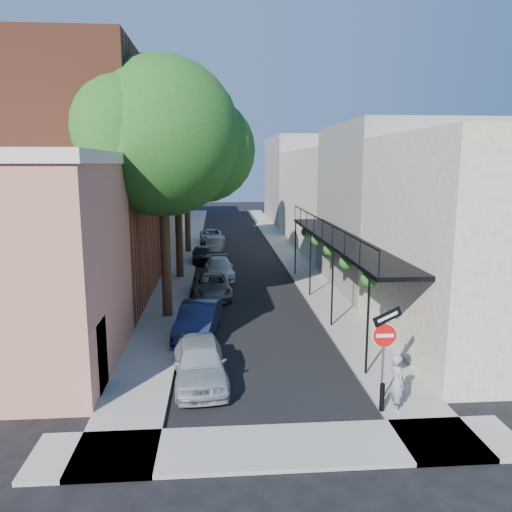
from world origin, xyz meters
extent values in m
plane|color=black|center=(0.00, 0.00, 0.00)|extent=(160.00, 160.00, 0.00)
cube|color=black|center=(0.00, 30.00, 0.01)|extent=(6.00, 64.00, 0.01)
cube|color=gray|center=(-4.00, 30.00, 0.06)|extent=(2.00, 64.00, 0.12)
cube|color=gray|center=(4.00, 30.00, 0.06)|extent=(2.00, 64.00, 0.12)
cube|color=gray|center=(0.00, -1.00, 0.06)|extent=(12.00, 2.00, 0.12)
cube|color=beige|center=(-5.05, 2.50, 1.20)|extent=(0.10, 1.20, 2.20)
cube|color=brown|center=(-10.00, 14.00, 6.00)|extent=(10.00, 12.00, 12.00)
cube|color=gray|center=(-5.02, 14.00, 8.00)|extent=(0.06, 7.00, 4.00)
cube|color=gray|center=(-9.00, 26.00, 4.50)|extent=(8.00, 12.00, 9.00)
cube|color=beige|center=(-9.00, 40.00, 5.00)|extent=(8.00, 16.00, 10.00)
cube|color=tan|center=(-9.00, 54.00, 4.00)|extent=(8.00, 12.00, 8.00)
cube|color=beige|center=(9.00, 5.50, 4.00)|extent=(8.00, 9.00, 8.00)
cube|color=gray|center=(9.00, 15.00, 4.50)|extent=(8.00, 10.00, 9.00)
cube|color=beige|center=(9.00, 30.00, 4.00)|extent=(8.00, 20.00, 8.00)
cube|color=gray|center=(9.00, 48.00, 5.00)|extent=(8.00, 16.00, 10.00)
cube|color=black|center=(4.20, 10.00, 3.50)|extent=(2.00, 16.00, 0.15)
cube|color=black|center=(3.25, 10.00, 4.38)|extent=(0.05, 16.00, 0.05)
cylinder|color=black|center=(3.30, 3.00, 1.81)|extent=(0.08, 0.08, 3.40)
cylinder|color=black|center=(3.30, 18.00, 1.81)|extent=(0.08, 0.08, 3.40)
sphere|color=#174D16|center=(3.60, 4.00, 3.05)|extent=(0.60, 0.60, 0.60)
sphere|color=#174D16|center=(3.60, 10.00, 3.05)|extent=(0.60, 0.60, 0.60)
sphere|color=#174D16|center=(3.60, 16.00, 3.05)|extent=(0.60, 0.60, 0.60)
cylinder|color=#595B60|center=(3.15, 1.00, 1.45)|extent=(0.07, 0.07, 2.90)
cylinder|color=red|center=(3.15, 0.96, 2.15)|extent=(0.66, 0.04, 0.66)
cube|color=white|center=(3.15, 0.93, 2.15)|extent=(0.50, 0.02, 0.10)
cylinder|color=white|center=(3.15, 0.98, 2.15)|extent=(0.70, 0.02, 0.70)
cube|color=black|center=(3.20, 0.95, 2.70)|extent=(0.89, 0.15, 0.58)
cube|color=white|center=(3.20, 0.92, 2.70)|extent=(0.60, 0.10, 0.31)
cylinder|color=black|center=(3.00, 0.50, 0.52)|extent=(0.14, 0.14, 0.80)
cylinder|color=#342014|center=(-3.80, 10.00, 3.50)|extent=(0.44, 0.44, 7.00)
sphere|color=#174D16|center=(-3.80, 10.00, 8.02)|extent=(6.80, 6.80, 6.80)
sphere|color=#174D16|center=(-2.10, 11.02, 7.52)|extent=(4.76, 4.76, 4.76)
cylinder|color=#342014|center=(-3.80, 18.00, 3.15)|extent=(0.44, 0.44, 6.30)
sphere|color=#174D16|center=(-3.80, 18.00, 7.20)|extent=(6.00, 6.00, 6.00)
sphere|color=#174D16|center=(-2.30, 18.90, 6.70)|extent=(4.20, 4.20, 4.20)
cylinder|color=#342014|center=(-3.80, 27.00, 3.67)|extent=(0.44, 0.44, 7.35)
sphere|color=#174D16|center=(-3.80, 27.00, 8.40)|extent=(7.00, 7.00, 7.00)
sphere|color=#174D16|center=(-2.05, 28.05, 7.90)|extent=(4.90, 4.90, 4.90)
imported|color=#969FA7|center=(-2.11, 2.98, 0.69)|extent=(1.99, 4.20, 1.39)
imported|color=#131B3B|center=(-2.31, 7.37, 0.68)|extent=(1.99, 4.27, 1.35)
imported|color=#5A5C61|center=(-1.79, 13.48, 0.58)|extent=(2.08, 4.25, 1.16)
imported|color=silver|center=(-1.40, 17.94, 0.60)|extent=(1.91, 4.21, 1.20)
imported|color=black|center=(-2.60, 22.85, 0.60)|extent=(1.58, 3.59, 1.20)
imported|color=gray|center=(-1.72, 26.70, 0.59)|extent=(1.53, 3.67, 1.18)
imported|color=#919BA4|center=(-1.98, 31.99, 0.58)|extent=(2.35, 4.37, 1.17)
imported|color=gray|center=(3.40, 0.50, 0.94)|extent=(0.47, 0.64, 1.63)
camera|label=1|loc=(-1.50, -12.07, 6.89)|focal=35.00mm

